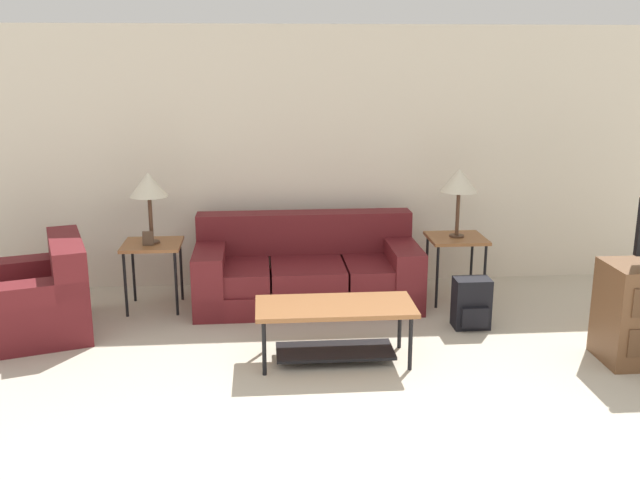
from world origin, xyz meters
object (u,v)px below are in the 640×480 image
side_table_left (153,250)px  table_lamp_right (459,181)px  coffee_table (335,319)px  side_table_right (456,244)px  couch (307,273)px  armchair (36,301)px  table_lamp_left (149,186)px  backpack (471,304)px

side_table_left → table_lamp_right: (2.86, -0.00, 0.60)m
coffee_table → side_table_right: 1.87m
couch → side_table_left: size_ratio=3.33×
coffee_table → table_lamp_right: 2.04m
armchair → table_lamp_left: bearing=30.2°
armchair → table_lamp_right: 3.92m
side_table_right → table_lamp_left: 2.92m
table_lamp_left → table_lamp_right: 2.86m
armchair → table_lamp_right: bearing=8.1°
couch → armchair: (-2.35, -0.59, -0.01)m
couch → backpack: (1.38, -0.79, -0.08)m
side_table_left → side_table_right: (2.86, 0.00, 0.00)m
couch → coffee_table: (0.13, -1.39, 0.05)m
coffee_table → table_lamp_right: bearing=45.7°
coffee_table → backpack: (1.25, 0.60, -0.13)m
coffee_table → backpack: bearing=25.7°
armchair → backpack: armchair is taller
couch → coffee_table: 1.40m
table_lamp_right → backpack: 1.20m
armchair → side_table_left: (0.92, 0.54, 0.28)m
table_lamp_right → armchair: bearing=-171.9°
table_lamp_left → backpack: size_ratio=1.48×
armchair → coffee_table: armchair is taller
table_lamp_right → backpack: size_ratio=1.48×
coffee_table → backpack: coffee_table is taller
side_table_left → table_lamp_right: bearing=-0.0°
couch → side_table_left: 1.46m
couch → side_table_right: (1.43, -0.06, 0.27)m
table_lamp_right → backpack: table_lamp_right is taller
coffee_table → table_lamp_right: size_ratio=1.84×
side_table_right → table_lamp_right: (-0.00, -0.00, 0.60)m
couch → table_lamp_right: bearing=-2.2°
side_table_right → table_lamp_left: size_ratio=0.96×
table_lamp_left → backpack: 3.06m
armchair → couch: bearing=14.1°
couch → coffee_table: couch is taller
armchair → side_table_right: 3.83m
couch → backpack: couch is taller
coffee_table → couch: bearing=95.4°
coffee_table → table_lamp_right: (1.30, 1.33, 0.83)m
side_table_left → table_lamp_left: table_lamp_left is taller
armchair → table_lamp_left: table_lamp_left is taller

